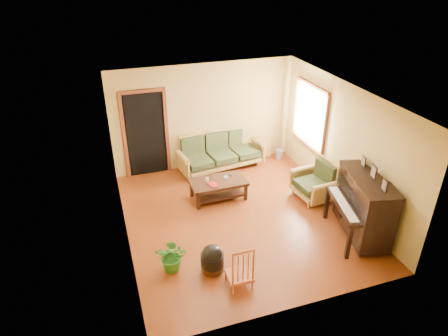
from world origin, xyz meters
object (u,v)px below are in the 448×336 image
object	(u,v)px
coffee_table	(218,189)
armchair	(314,181)
footstool	(212,261)
ceramic_crock	(279,154)
sofa	(221,152)
piano	(364,208)
red_chair	(239,265)
potted_plant	(173,256)

from	to	relation	value
coffee_table	armchair	bearing A→B (deg)	-18.08
armchair	footstool	bearing A→B (deg)	-157.62
coffee_table	armchair	size ratio (longest dim) A/B	1.39
armchair	ceramic_crock	distance (m)	2.03
footstool	ceramic_crock	size ratio (longest dim) A/B	1.70
sofa	piano	size ratio (longest dim) A/B	1.48
coffee_table	red_chair	world-z (taller)	red_chair
coffee_table	ceramic_crock	world-z (taller)	coffee_table
coffee_table	red_chair	distance (m)	2.67
sofa	ceramic_crock	world-z (taller)	sofa
armchair	piano	bearing A→B (deg)	-88.48
coffee_table	sofa	bearing A→B (deg)	69.31
armchair	coffee_table	bearing A→B (deg)	155.80
footstool	potted_plant	bearing A→B (deg)	160.07
armchair	ceramic_crock	size ratio (longest dim) A/B	3.68
red_chair	armchair	bearing A→B (deg)	39.43
red_chair	ceramic_crock	distance (m)	4.76
armchair	ceramic_crock	xyz separation A→B (m)	(0.15, 2.00, -0.32)
sofa	armchair	bearing A→B (deg)	-61.28
piano	footstool	world-z (taller)	piano
sofa	footstool	size ratio (longest dim) A/B	5.30
sofa	ceramic_crock	size ratio (longest dim) A/B	9.00
ceramic_crock	potted_plant	size ratio (longest dim) A/B	0.39
footstool	ceramic_crock	bearing A→B (deg)	50.24
coffee_table	footstool	xyz separation A→B (m)	(-0.79, -2.15, -0.03)
red_chair	potted_plant	world-z (taller)	red_chair
sofa	armchair	size ratio (longest dim) A/B	2.45
armchair	piano	size ratio (longest dim) A/B	0.60
piano	footstool	distance (m)	3.00
red_chair	ceramic_crock	size ratio (longest dim) A/B	3.55
coffee_table	potted_plant	distance (m)	2.39
sofa	ceramic_crock	distance (m)	1.66
coffee_table	armchair	distance (m)	2.09
sofa	armchair	distance (m)	2.46
piano	coffee_table	bearing A→B (deg)	149.21
ceramic_crock	sofa	bearing A→B (deg)	-179.07
piano	red_chair	bearing A→B (deg)	-155.86
sofa	ceramic_crock	bearing A→B (deg)	-7.09
coffee_table	piano	world-z (taller)	piano
coffee_table	red_chair	bearing A→B (deg)	-100.38
sofa	footstool	bearing A→B (deg)	-118.44
armchair	red_chair	bearing A→B (deg)	-147.34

